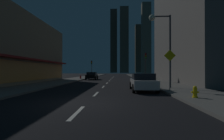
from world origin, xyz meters
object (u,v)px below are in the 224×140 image
at_px(fire_hydrant_far_left, 81,77).
at_px(car_parked_far, 92,76).
at_px(pedestrian_crossing_sign, 170,66).
at_px(street_lamp_right, 161,33).
at_px(traffic_light_far_left, 92,65).
at_px(car_parked_near, 143,82).
at_px(fire_hydrant_yellow_near, 195,92).
at_px(traffic_light_near_right, 145,60).

bearing_deg(fire_hydrant_far_left, car_parked_far, -11.42).
height_order(fire_hydrant_far_left, pedestrian_crossing_sign, pedestrian_crossing_sign).
bearing_deg(pedestrian_crossing_sign, car_parked_far, 117.04).
bearing_deg(street_lamp_right, traffic_light_far_left, 111.98).
xyz_separation_m(car_parked_near, street_lamp_right, (1.78, 1.21, 4.33)).
relative_size(fire_hydrant_yellow_near, traffic_light_near_right, 0.16).
distance_m(fire_hydrant_far_left, traffic_light_near_right, 13.80).
bearing_deg(fire_hydrant_yellow_near, pedestrian_crossing_sign, 94.81).
relative_size(fire_hydrant_yellow_near, pedestrian_crossing_sign, 0.21).
xyz_separation_m(car_parked_near, fire_hydrant_yellow_near, (2.30, -4.21, -0.29)).
height_order(street_lamp_right, pedestrian_crossing_sign, street_lamp_right).
height_order(fire_hydrant_yellow_near, pedestrian_crossing_sign, pedestrian_crossing_sign).
bearing_deg(car_parked_far, traffic_light_far_left, 100.00).
bearing_deg(car_parked_far, fire_hydrant_far_left, 168.58).
xyz_separation_m(car_parked_near, pedestrian_crossing_sign, (2.00, -0.64, 1.28)).
bearing_deg(car_parked_far, pedestrian_crossing_sign, -62.96).
bearing_deg(car_parked_far, fire_hydrant_yellow_near, -66.26).
bearing_deg(traffic_light_near_right, pedestrian_crossing_sign, -89.49).
xyz_separation_m(fire_hydrant_yellow_near, traffic_light_far_left, (-11.40, 32.37, 2.74)).
height_order(fire_hydrant_yellow_near, traffic_light_near_right, traffic_light_near_right).
relative_size(car_parked_far, traffic_light_near_right, 1.01).
relative_size(car_parked_near, street_lamp_right, 0.64).
bearing_deg(fire_hydrant_far_left, pedestrian_crossing_sign, -58.12).
bearing_deg(pedestrian_crossing_sign, fire_hydrant_yellow_near, -85.19).
relative_size(traffic_light_near_right, traffic_light_far_left, 1.00).
distance_m(car_parked_far, traffic_light_near_right, 11.63).
height_order(car_parked_near, fire_hydrant_far_left, car_parked_near).
bearing_deg(traffic_light_far_left, fire_hydrant_yellow_near, -70.60).
relative_size(traffic_light_near_right, pedestrian_crossing_sign, 1.33).
height_order(car_parked_far, traffic_light_far_left, traffic_light_far_left).
xyz_separation_m(car_parked_near, fire_hydrant_far_left, (-9.50, 17.85, -0.29)).
bearing_deg(car_parked_near, fire_hydrant_yellow_near, -61.34).
distance_m(fire_hydrant_yellow_near, traffic_light_near_right, 15.03).
distance_m(traffic_light_near_right, street_lamp_right, 9.55).
distance_m(fire_hydrant_yellow_near, street_lamp_right, 7.13).
height_order(car_parked_far, fire_hydrant_yellow_near, car_parked_far).
bearing_deg(car_parked_near, traffic_light_near_right, 79.81).
bearing_deg(fire_hydrant_far_left, traffic_light_near_right, -32.59).
relative_size(car_parked_near, car_parked_far, 1.00).
bearing_deg(car_parked_far, street_lamp_right, -60.97).
xyz_separation_m(car_parked_near, traffic_light_far_left, (-9.10, 28.16, 2.45)).
xyz_separation_m(traffic_light_far_left, pedestrian_crossing_sign, (11.10, -28.80, -1.18)).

